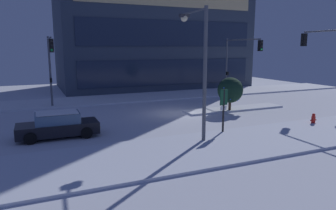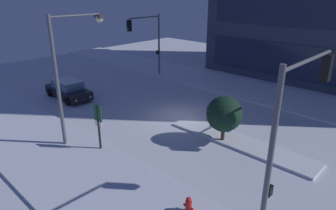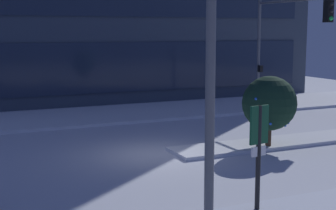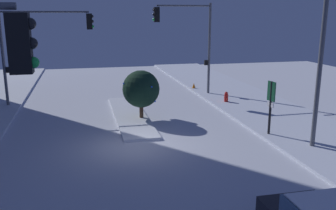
# 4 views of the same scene
# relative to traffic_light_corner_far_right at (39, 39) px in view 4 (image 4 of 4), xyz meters

# --- Properties ---
(ground) EXTENTS (52.00, 52.00, 0.00)m
(ground) POSITION_rel_traffic_light_corner_far_right_xyz_m (-9.15, -4.65, -4.29)
(ground) COLOR silver
(curb_strip_near) EXTENTS (52.00, 5.20, 0.14)m
(curb_strip_near) POSITION_rel_traffic_light_corner_far_right_xyz_m (-9.15, -13.33, -4.22)
(curb_strip_near) COLOR silver
(curb_strip_near) RESTS_ON ground
(median_strip) EXTENTS (9.00, 1.80, 0.14)m
(median_strip) POSITION_rel_traffic_light_corner_far_right_xyz_m (-4.06, -5.11, -4.22)
(median_strip) COLOR silver
(median_strip) RESTS_ON ground
(traffic_light_corner_far_right) EXTENTS (0.32, 5.75, 6.15)m
(traffic_light_corner_far_right) POSITION_rel_traffic_light_corner_far_right_xyz_m (0.00, 0.00, 0.00)
(traffic_light_corner_far_right) COLOR #565960
(traffic_light_corner_far_right) RESTS_ON ground
(traffic_light_corner_near_right) EXTENTS (0.32, 4.23, 6.58)m
(traffic_light_corner_near_right) POSITION_rel_traffic_light_corner_far_right_xyz_m (0.55, -10.00, 0.18)
(traffic_light_corner_near_right) COLOR #565960
(traffic_light_corner_near_right) RESTS_ON ground
(street_lamp_arched) EXTENTS (0.56, 3.18, 7.29)m
(street_lamp_arched) POSITION_rel_traffic_light_corner_far_right_xyz_m (-11.12, -11.36, 0.50)
(street_lamp_arched) COLOR #565960
(street_lamp_arched) RESTS_ON ground
(fire_hydrant) EXTENTS (0.48, 0.26, 0.81)m
(fire_hydrant) POSITION_rel_traffic_light_corner_far_right_xyz_m (-2.37, -11.76, -3.90)
(fire_hydrant) COLOR red
(fire_hydrant) RESTS_ON ground
(parking_info_sign) EXTENTS (0.55, 0.14, 2.72)m
(parking_info_sign) POSITION_rel_traffic_light_corner_far_right_xyz_m (-9.22, -11.19, -2.55)
(parking_info_sign) COLOR black
(parking_info_sign) RESTS_ON ground
(decorated_tree_median) EXTENTS (2.07, 2.07, 2.81)m
(decorated_tree_median) POSITION_rel_traffic_light_corner_far_right_xyz_m (-4.90, -5.64, -2.52)
(decorated_tree_median) COLOR #473323
(decorated_tree_median) RESTS_ON ground
(construction_cone) EXTENTS (0.36, 0.36, 0.55)m
(construction_cone) POSITION_rel_traffic_light_corner_far_right_xyz_m (2.56, -11.05, -4.02)
(construction_cone) COLOR orange
(construction_cone) RESTS_ON ground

